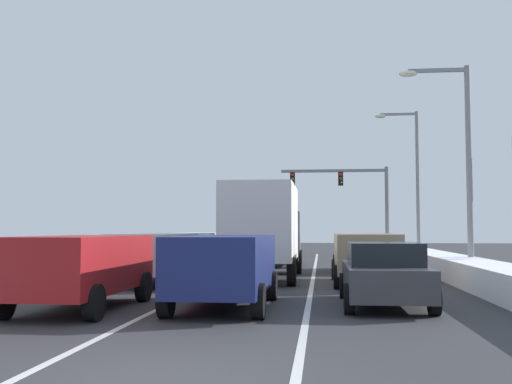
% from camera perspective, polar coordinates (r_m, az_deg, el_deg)
% --- Properties ---
extents(ground_plane, '(120.00, 120.00, 0.00)m').
position_cam_1_polar(ground_plane, '(21.89, 0.81, -8.28)').
color(ground_plane, '#333335').
extents(lane_stripe_between_right_lane_and_center_lane, '(0.14, 39.45, 0.01)m').
position_cam_1_polar(lane_stripe_between_right_lane_and_center_lane, '(25.38, 5.43, -7.60)').
color(lane_stripe_between_right_lane_and_center_lane, silver).
rests_on(lane_stripe_between_right_lane_and_center_lane, ground).
extents(lane_stripe_between_center_lane_and_left_lane, '(0.14, 39.45, 0.01)m').
position_cam_1_polar(lane_stripe_between_center_lane_and_left_lane, '(25.65, -2.25, -7.57)').
color(lane_stripe_between_center_lane_and_left_lane, silver).
rests_on(lane_stripe_between_center_lane_and_left_lane, ground).
extents(snow_bank_right_shoulder, '(1.59, 39.45, 0.79)m').
position_cam_1_polar(snow_bank_right_shoulder, '(25.83, 17.34, -6.51)').
color(snow_bank_right_shoulder, white).
rests_on(snow_bank_right_shoulder, ground).
extents(snow_bank_left_shoulder, '(1.33, 39.45, 0.82)m').
position_cam_1_polar(snow_bank_left_shoulder, '(26.91, -13.56, -6.41)').
color(snow_bank_left_shoulder, white).
rests_on(snow_bank_left_shoulder, ground).
extents(sedan_charcoal_right_lane_nearest, '(2.00, 4.50, 1.51)m').
position_cam_1_polar(sedan_charcoal_right_lane_nearest, '(14.94, 11.87, -7.50)').
color(sedan_charcoal_right_lane_nearest, '#38383D').
rests_on(sedan_charcoal_right_lane_nearest, ground).
extents(suv_tan_right_lane_second, '(2.16, 4.90, 1.67)m').
position_cam_1_polar(suv_tan_right_lane_second, '(20.63, 10.17, -5.69)').
color(suv_tan_right_lane_second, '#937F60').
rests_on(suv_tan_right_lane_second, ground).
extents(sedan_maroon_right_lane_third, '(2.00, 4.50, 1.51)m').
position_cam_1_polar(sedan_maroon_right_lane_third, '(26.68, 9.44, -5.73)').
color(sedan_maroon_right_lane_third, maroon).
rests_on(sedan_maroon_right_lane_third, ground).
extents(suv_navy_center_lane_nearest, '(2.16, 4.90, 1.67)m').
position_cam_1_polar(suv_navy_center_lane_nearest, '(14.24, -2.93, -6.75)').
color(suv_navy_center_lane_nearest, navy).
rests_on(suv_navy_center_lane_nearest, ground).
extents(box_truck_center_lane_second, '(2.53, 7.20, 3.36)m').
position_cam_1_polar(box_truck_center_lane_second, '(22.24, 0.74, -3.30)').
color(box_truck_center_lane_second, black).
rests_on(box_truck_center_lane_second, ground).
extents(suv_gray_center_lane_third, '(2.16, 4.90, 1.67)m').
position_cam_1_polar(suv_gray_center_lane_third, '(30.76, 2.20, -5.00)').
color(suv_gray_center_lane_third, slate).
rests_on(suv_gray_center_lane_third, ground).
extents(suv_red_left_lane_nearest, '(2.16, 4.90, 1.67)m').
position_cam_1_polar(suv_red_left_lane_nearest, '(14.52, -16.03, -6.56)').
color(suv_red_left_lane_nearest, maroon).
rests_on(suv_red_left_lane_nearest, ground).
extents(suv_silver_left_lane_second, '(2.16, 4.90, 1.67)m').
position_cam_1_polar(suv_silver_left_lane_second, '(20.73, -9.43, -5.69)').
color(suv_silver_left_lane_second, '#B7BABF').
rests_on(suv_silver_left_lane_second, ground).
extents(suv_white_left_lane_third, '(2.16, 4.90, 1.67)m').
position_cam_1_polar(suv_white_left_lane_third, '(27.41, -5.35, -5.17)').
color(suv_white_left_lane_third, silver).
rests_on(suv_white_left_lane_third, ground).
extents(traffic_light_gantry, '(7.54, 0.47, 6.20)m').
position_cam_1_polar(traffic_light_gantry, '(43.37, 9.08, 0.08)').
color(traffic_light_gantry, slate).
rests_on(traffic_light_gantry, ground).
extents(street_lamp_right_near, '(2.66, 0.36, 8.03)m').
position_cam_1_polar(street_lamp_right_near, '(24.26, 18.44, 3.76)').
color(street_lamp_right_near, gray).
rests_on(street_lamp_right_near, ground).
extents(street_lamp_right_mid, '(2.66, 0.36, 9.05)m').
position_cam_1_polar(street_lamp_right_mid, '(38.43, 14.39, 1.88)').
color(street_lamp_right_mid, gray).
rests_on(street_lamp_right_mid, ground).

